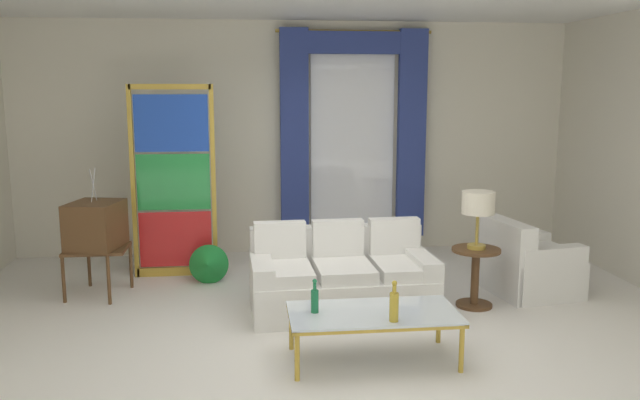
# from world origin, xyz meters

# --- Properties ---
(ground_plane) EXTENTS (16.00, 16.00, 0.00)m
(ground_plane) POSITION_xyz_m (0.00, 0.00, 0.00)
(ground_plane) COLOR white
(wall_rear) EXTENTS (8.00, 0.12, 3.00)m
(wall_rear) POSITION_xyz_m (0.00, 3.06, 1.50)
(wall_rear) COLOR silver
(wall_rear) RESTS_ON ground
(curtained_window) EXTENTS (2.00, 0.17, 2.70)m
(curtained_window) POSITION_xyz_m (0.74, 2.89, 1.74)
(curtained_window) COLOR white
(curtained_window) RESTS_ON ground
(couch_white_long) EXTENTS (1.79, 0.98, 0.86)m
(couch_white_long) POSITION_xyz_m (0.25, 0.63, 0.30)
(couch_white_long) COLOR white
(couch_white_long) RESTS_ON ground
(coffee_table) EXTENTS (1.34, 0.68, 0.41)m
(coffee_table) POSITION_xyz_m (0.33, -0.62, 0.38)
(coffee_table) COLOR silver
(coffee_table) RESTS_ON ground
(bottle_blue_decanter) EXTENTS (0.06, 0.06, 0.28)m
(bottle_blue_decanter) POSITION_xyz_m (-0.14, -0.59, 0.52)
(bottle_blue_decanter) COLOR #196B3D
(bottle_blue_decanter) RESTS_ON coffee_table
(bottle_crystal_tall) EXTENTS (0.07, 0.07, 0.32)m
(bottle_crystal_tall) POSITION_xyz_m (0.44, -0.85, 0.54)
(bottle_crystal_tall) COLOR gold
(bottle_crystal_tall) RESTS_ON coffee_table
(vintage_tv) EXTENTS (0.63, 0.69, 1.35)m
(vintage_tv) POSITION_xyz_m (-2.22, 1.35, 0.73)
(vintage_tv) COLOR brown
(vintage_tv) RESTS_ON ground
(armchair_white) EXTENTS (0.93, 0.92, 0.80)m
(armchair_white) POSITION_xyz_m (2.28, 0.88, 0.29)
(armchair_white) COLOR white
(armchair_white) RESTS_ON ground
(stained_glass_divider) EXTENTS (0.95, 0.05, 2.20)m
(stained_glass_divider) POSITION_xyz_m (-1.48, 1.99, 1.06)
(stained_glass_divider) COLOR gold
(stained_glass_divider) RESTS_ON ground
(peacock_figurine) EXTENTS (0.44, 0.60, 0.50)m
(peacock_figurine) POSITION_xyz_m (-1.09, 1.58, 0.22)
(peacock_figurine) COLOR beige
(peacock_figurine) RESTS_ON ground
(round_side_table) EXTENTS (0.48, 0.48, 0.59)m
(round_side_table) POSITION_xyz_m (1.59, 0.55, 0.36)
(round_side_table) COLOR brown
(round_side_table) RESTS_ON ground
(table_lamp_brass) EXTENTS (0.32, 0.32, 0.57)m
(table_lamp_brass) POSITION_xyz_m (1.59, 0.55, 1.03)
(table_lamp_brass) COLOR #B29338
(table_lamp_brass) RESTS_ON round_side_table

